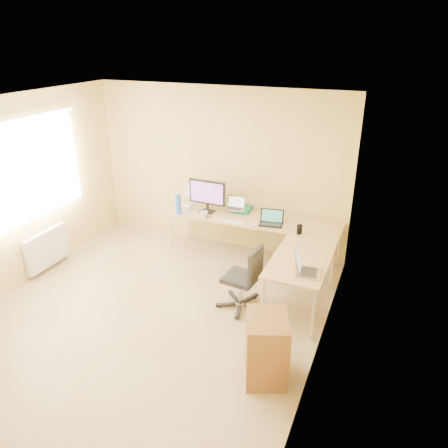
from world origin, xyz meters
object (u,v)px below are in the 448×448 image
at_px(laptop_return, 308,264).
at_px(desk_fan, 193,194).
at_px(cabinet, 266,348).
at_px(mug, 204,215).
at_px(desk_return, 299,283).
at_px(monitor, 207,196).
at_px(office_chair, 241,273).
at_px(laptop_black, 271,218).
at_px(keyboard, 232,222).
at_px(water_bottle, 178,204).
at_px(laptop_center, 235,204).
at_px(desk_main, 253,239).

bearing_deg(laptop_return, desk_fan, 47.54).
bearing_deg(desk_fan, cabinet, -45.66).
xyz_separation_m(mug, laptop_return, (1.81, -1.05, 0.07)).
xyz_separation_m(desk_return, monitor, (-1.72, 0.95, 0.62)).
bearing_deg(office_chair, desk_return, 26.67).
bearing_deg(monitor, laptop_return, -32.41).
distance_m(laptop_black, desk_fan, 1.49).
xyz_separation_m(laptop_black, keyboard, (-0.56, -0.14, -0.10)).
distance_m(keyboard, desk_fan, 1.03).
bearing_deg(laptop_black, cabinet, -82.61).
xyz_separation_m(monitor, desk_fan, (-0.38, 0.25, -0.10)).
xyz_separation_m(monitor, water_bottle, (-0.38, -0.25, -0.10)).
relative_size(laptop_black, desk_fan, 1.08).
relative_size(laptop_black, water_bottle, 1.07).
xyz_separation_m(laptop_center, laptop_black, (0.66, -0.24, -0.04)).
height_order(desk_return, laptop_center, laptop_center).
distance_m(desk_return, mug, 1.85).
bearing_deg(keyboard, water_bottle, 179.97).
bearing_deg(desk_main, laptop_return, -50.07).
relative_size(laptop_center, keyboard, 0.78).
xyz_separation_m(laptop_black, laptop_return, (0.80, -1.19, 0.01)).
bearing_deg(desk_return, desk_fan, 150.27).
bearing_deg(water_bottle, desk_fan, 90.00).
bearing_deg(mug, desk_main, 23.36).
height_order(laptop_return, cabinet, laptop_return).
bearing_deg(keyboard, office_chair, -62.34).
xyz_separation_m(mug, office_chair, (0.96, -0.96, -0.28)).
distance_m(monitor, mug, 0.33).
xyz_separation_m(water_bottle, office_chair, (1.40, -0.96, -0.39)).
relative_size(desk_fan, cabinet, 0.44).
bearing_deg(office_chair, laptop_center, 120.75).
distance_m(mug, desk_fan, 0.67).
xyz_separation_m(mug, cabinet, (1.65, -2.05, -0.42)).
distance_m(desk_fan, laptop_return, 2.73).
distance_m(desk_return, laptop_center, 1.78).
bearing_deg(desk_main, cabinet, -67.84).
distance_m(keyboard, mug, 0.45).
bearing_deg(desk_fan, laptop_return, -29.36).
height_order(mug, office_chair, office_chair).
distance_m(water_bottle, cabinet, 2.97).
relative_size(laptop_black, office_chair, 0.38).
bearing_deg(laptop_center, water_bottle, -157.38).
xyz_separation_m(laptop_center, desk_fan, (-0.79, 0.11, 0.01)).
height_order(desk_main, office_chair, office_chair).
bearing_deg(desk_main, desk_return, -45.73).
xyz_separation_m(water_bottle, cabinet, (2.08, -2.05, -0.53)).
xyz_separation_m(monitor, laptop_return, (1.87, -1.30, -0.14)).
height_order(desk_fan, office_chair, desk_fan).
distance_m(monitor, water_bottle, 0.47).
height_order(mug, desk_fan, desk_fan).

